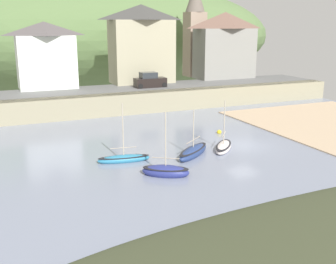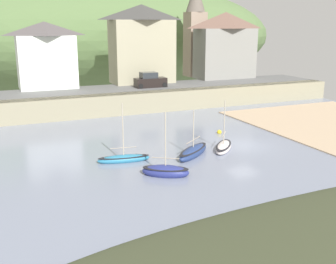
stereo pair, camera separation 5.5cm
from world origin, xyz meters
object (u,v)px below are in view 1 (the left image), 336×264
(sailboat_far_left, at_px, (193,152))
(waterfront_building_right, at_px, (225,45))
(rowboat_small_beached, at_px, (124,159))
(parked_car_near_slipway, at_px, (150,81))
(waterfront_building_left, at_px, (46,55))
(waterfront_building_centre, at_px, (142,44))
(motorboat_with_cabin, at_px, (166,171))
(mooring_buoy, at_px, (219,132))
(church_with_spire, at_px, (195,28))
(sailboat_white_hull, at_px, (223,147))

(sailboat_far_left, bearing_deg, waterfront_building_right, 16.32)
(rowboat_small_beached, bearing_deg, parked_car_near_slipway, 72.79)
(waterfront_building_left, height_order, rowboat_small_beached, waterfront_building_left)
(waterfront_building_centre, relative_size, motorboat_with_cabin, 2.21)
(waterfront_building_right, relative_size, mooring_buoy, 21.87)
(parked_car_near_slipway, height_order, mooring_buoy, parked_car_near_slipway)
(rowboat_small_beached, relative_size, mooring_buoy, 10.72)
(waterfront_building_centre, bearing_deg, waterfront_building_right, 0.00)
(mooring_buoy, bearing_deg, motorboat_with_cabin, -137.47)
(church_with_spire, relative_size, sailboat_white_hull, 3.25)
(church_with_spire, distance_m, motorboat_with_cabin, 39.53)
(sailboat_far_left, bearing_deg, parked_car_near_slipway, 39.66)
(parked_car_near_slipway, bearing_deg, sailboat_far_left, -101.89)
(rowboat_small_beached, bearing_deg, waterfront_building_centre, 75.87)
(motorboat_with_cabin, relative_size, parked_car_near_slipway, 1.17)
(waterfront_building_right, xyz_separation_m, mooring_buoy, (-12.80, -20.74, -7.22))
(waterfront_building_left, relative_size, mooring_buoy, 18.66)
(waterfront_building_left, relative_size, waterfront_building_centre, 0.79)
(motorboat_with_cabin, bearing_deg, church_with_spire, 93.08)
(waterfront_building_right, bearing_deg, waterfront_building_left, 180.00)
(waterfront_building_right, distance_m, rowboat_small_beached, 35.51)
(waterfront_building_left, distance_m, mooring_buoy, 25.48)
(motorboat_with_cabin, bearing_deg, waterfront_building_centre, 106.04)
(church_with_spire, height_order, sailboat_far_left, church_with_spire)
(sailboat_far_left, bearing_deg, church_with_spire, 24.51)
(waterfront_building_left, height_order, parked_car_near_slipway, waterfront_building_left)
(waterfront_building_left, height_order, sailboat_far_left, waterfront_building_left)
(church_with_spire, height_order, mooring_buoy, church_with_spire)
(sailboat_far_left, bearing_deg, motorboat_with_cabin, -177.89)
(sailboat_far_left, bearing_deg, waterfront_building_centre, 40.46)
(waterfront_building_centre, bearing_deg, sailboat_far_left, -100.99)
(waterfront_building_right, bearing_deg, sailboat_white_hull, -120.73)
(waterfront_building_right, height_order, church_with_spire, church_with_spire)
(rowboat_small_beached, xyz_separation_m, parked_car_near_slipway, (10.12, 20.74, 2.96))
(motorboat_with_cabin, distance_m, sailboat_far_left, 5.04)
(motorboat_with_cabin, bearing_deg, sailboat_white_hull, 61.56)
(waterfront_building_right, relative_size, motorboat_with_cabin, 2.03)
(sailboat_white_hull, relative_size, motorboat_with_cabin, 0.92)
(rowboat_small_beached, bearing_deg, sailboat_far_left, 0.96)
(parked_car_near_slipway, bearing_deg, church_with_spire, 38.20)
(church_with_spire, xyz_separation_m, rowboat_small_beached, (-20.89, -29.24, -9.53))
(waterfront_building_left, relative_size, sailboat_far_left, 1.93)
(waterfront_building_left, xyz_separation_m, parked_car_near_slipway, (12.29, -4.50, -3.42))
(church_with_spire, xyz_separation_m, motorboat_with_cabin, (-19.08, -33.30, -9.46))
(waterfront_building_right, xyz_separation_m, motorboat_with_cabin, (-22.13, -29.30, -7.05))
(waterfront_building_centre, relative_size, sailboat_white_hull, 2.40)
(waterfront_building_right, distance_m, motorboat_with_cabin, 37.39)
(church_with_spire, distance_m, parked_car_near_slipway, 15.21)
(sailboat_white_hull, height_order, mooring_buoy, sailboat_white_hull)
(waterfront_building_left, bearing_deg, waterfront_building_centre, -0.00)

